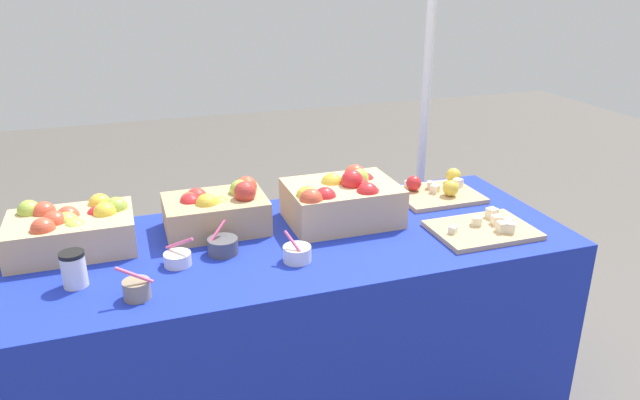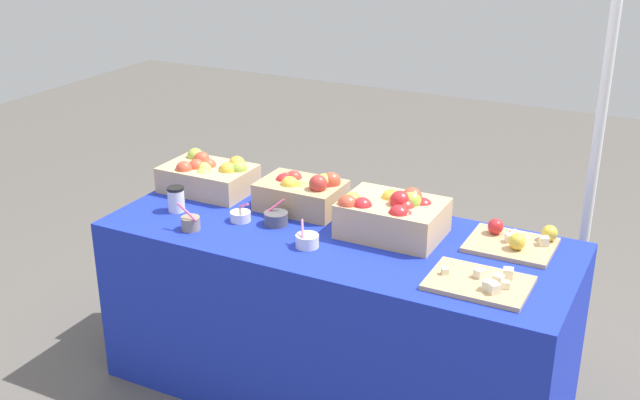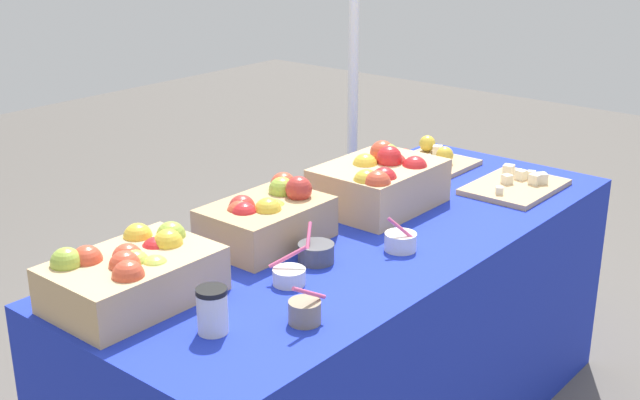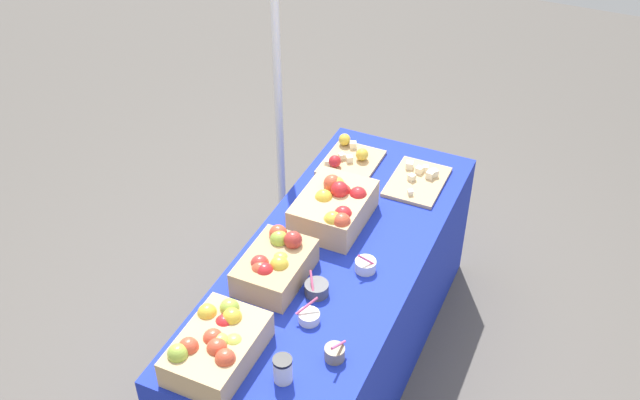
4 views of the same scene
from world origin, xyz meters
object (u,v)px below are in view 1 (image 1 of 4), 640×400
Objects in this scene: sample_bowl_mid at (178,259)px; sample_bowl_extra at (297,253)px; tent_pole at (425,105)px; sample_bowl_far at (137,289)px; apple_crate_left at (72,229)px; cutting_board_front at (484,229)px; apple_crate_middle at (217,209)px; apple_crate_right at (343,199)px; coffee_cup at (74,269)px; cutting_board_back at (438,190)px; sample_bowl_near at (223,246)px.

sample_bowl_extra is at bearing -14.49° from sample_bowl_mid.
tent_pole is at bearing 43.88° from sample_bowl_extra.
sample_bowl_far reaches higher than sample_bowl_mid.
apple_crate_left is 1.14× the size of cutting_board_front.
apple_crate_middle is 0.18× the size of tent_pole.
apple_crate_right is 0.51m from cutting_board_front.
sample_bowl_extra is (0.36, -0.09, 0.00)m from sample_bowl_mid.
apple_crate_right is at bearing 11.82° from coffee_cup.
sample_bowl_extra is 1.28m from tent_pole.
sample_bowl_mid reaches higher than cutting_board_front.
tent_pole is (0.91, 0.87, 0.23)m from sample_bowl_extra.
cutting_board_back is at bearing 20.12° from sample_bowl_far.
sample_bowl_near is (-0.46, -0.12, -0.06)m from apple_crate_right.
apple_crate_left reaches higher than coffee_cup.
cutting_board_front is 1.06m from sample_bowl_mid.
cutting_board_back is 3.38× the size of sample_bowl_mid.
sample_bowl_mid is (-0.61, -0.15, -0.07)m from apple_crate_right.
apple_crate_right is at bearing 14.13° from sample_bowl_mid.
coffee_cup is (-0.47, -0.27, -0.02)m from apple_crate_middle.
cutting_board_back is 3.13× the size of sample_bowl_extra.
cutting_board_front is 1.08× the size of cutting_board_back.
apple_crate_middle is at bearing 53.25° from sample_bowl_far.
apple_crate_middle is at bearing 169.97° from apple_crate_right.
apple_crate_left is at bearing 175.45° from apple_crate_right.
apple_crate_left reaches higher than sample_bowl_extra.
apple_crate_middle is at bearing 84.84° from sample_bowl_near.
sample_bowl_extra is (0.50, 0.07, -0.00)m from sample_bowl_far.
cutting_board_back is at bearing 27.39° from sample_bowl_extra.
coffee_cup is (-0.45, -0.07, 0.03)m from sample_bowl_near.
sample_bowl_mid is at bearing -166.50° from sample_bowl_near.
apple_crate_left is 4.14× the size of sample_bowl_mid.
tent_pole reaches higher than sample_bowl_far.
apple_crate_middle is 3.23× the size of coffee_cup.
tent_pole is (1.10, 0.54, 0.18)m from apple_crate_middle.
cutting_board_back is 1.29m from sample_bowl_far.
sample_bowl_mid is 0.21m from sample_bowl_far.
coffee_cup reaches higher than cutting_board_back.
apple_crate_right is 0.48m from sample_bowl_near.
apple_crate_middle reaches higher than sample_bowl_mid.
coffee_cup is 1.78m from tent_pole.
tent_pole reaches higher than cutting_board_front.
sample_bowl_extra is at bearing -59.05° from apple_crate_middle.
sample_bowl_far is at bearing -156.64° from apple_crate_right.
sample_bowl_mid is 0.05× the size of tent_pole.
sample_bowl_near is 1.08× the size of sample_bowl_mid.
apple_crate_middle reaches higher than sample_bowl_near.
apple_crate_left reaches higher than sample_bowl_far.
cutting_board_front is (0.89, -0.33, -0.06)m from apple_crate_middle.
sample_bowl_near is at bearing 171.63° from cutting_board_front.
tent_pole reaches higher than apple_crate_left.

